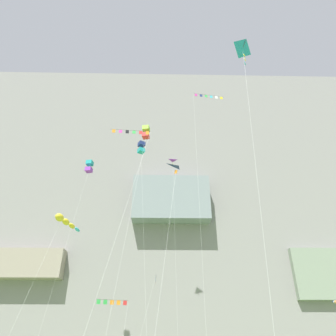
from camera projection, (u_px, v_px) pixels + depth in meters
cliff_face at (169, 205)px, 83.90m from camera, size 180.00×30.70×68.45m
kite_diamond_upper_mid at (243, 52)px, 27.96m from camera, size 2.73×3.02×26.01m
kite_delta_low_right at (178, 173)px, 33.38m from camera, size 3.33×6.51×18.12m
kite_windsock_upper_left at (336, 302)px, 45.69m from camera, size 1.57×7.14×7.30m
kite_box_front_field at (146, 133)px, 40.56m from camera, size 2.85×6.17×26.39m
kite_delta_high_center at (173, 171)px, 58.11m from camera, size 1.41×6.50×31.32m
kite_banner_low_left at (127, 153)px, 25.89m from camera, size 3.66×3.01×17.96m
kite_banner_far_right at (207, 113)px, 42.63m from camera, size 4.65×2.34×32.45m
kite_banner_far_left at (155, 282)px, 47.47m from camera, size 2.47×7.17×10.44m
kite_banner_upper_right at (112, 303)px, 45.59m from camera, size 4.76×6.83×7.22m
kite_box_high_right at (141, 148)px, 49.82m from camera, size 2.74×4.89×29.82m
kite_windsock_mid_center at (65, 222)px, 32.90m from camera, size 3.03×7.48×13.17m
kite_box_mid_left at (89, 167)px, 54.06m from camera, size 2.53×6.42×29.38m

